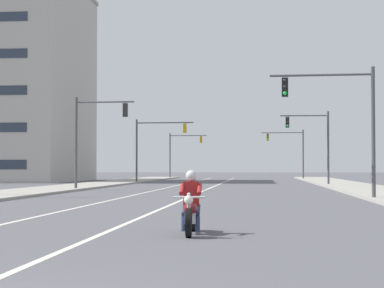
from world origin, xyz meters
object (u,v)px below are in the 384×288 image
traffic_signal_far_right (291,146)px  traffic_signal_near_left (92,129)px  traffic_signal_near_right (343,112)px  traffic_signal_far_left (181,148)px  traffic_signal_mid_left (153,140)px  traffic_signal_mid_right (315,137)px  motorcycle_with_rider (191,208)px

traffic_signal_far_right → traffic_signal_near_left: bearing=-109.2°
traffic_signal_near_right → traffic_signal_far_right: size_ratio=1.00×
traffic_signal_far_left → traffic_signal_mid_left: bearing=-89.1°
traffic_signal_mid_right → traffic_signal_far_left: size_ratio=1.00×
traffic_signal_near_right → traffic_signal_near_left: bearing=139.7°
motorcycle_with_rider → traffic_signal_far_right: traffic_signal_far_right is taller
traffic_signal_near_right → traffic_signal_far_left: size_ratio=1.00×
traffic_signal_near_right → traffic_signal_mid_left: (-14.17, 34.78, 0.05)m
traffic_signal_mid_right → traffic_signal_far_right: same height
traffic_signal_mid_right → traffic_signal_mid_left: size_ratio=1.00×
traffic_signal_near_left → traffic_signal_mid_right: 20.82m
traffic_signal_far_left → traffic_signal_near_left: bearing=-90.4°
traffic_signal_near_right → traffic_signal_mid_right: 26.43m
motorcycle_with_rider → traffic_signal_near_left: 31.62m
motorcycle_with_rider → traffic_signal_near_left: traffic_signal_near_left is taller
traffic_signal_mid_left → traffic_signal_mid_right: bearing=-29.3°
traffic_signal_near_right → traffic_signal_mid_left: same height
motorcycle_with_rider → traffic_signal_near_left: (-9.48, 29.96, 3.46)m
traffic_signal_mid_right → traffic_signal_mid_left: same height
traffic_signal_near_right → motorcycle_with_rider: bearing=-107.5°
traffic_signal_mid_right → traffic_signal_far_left: 39.38m
traffic_signal_near_left → traffic_signal_far_left: 50.01m
traffic_signal_far_right → motorcycle_with_rider: bearing=-94.3°
motorcycle_with_rider → traffic_signal_near_right: size_ratio=0.35×
traffic_signal_near_right → traffic_signal_near_left: size_ratio=1.00×
motorcycle_with_rider → traffic_signal_mid_left: (-8.72, 52.06, 3.56)m
motorcycle_with_rider → traffic_signal_near_right: 18.46m
motorcycle_with_rider → traffic_signal_mid_right: traffic_signal_mid_right is taller
traffic_signal_near_right → traffic_signal_mid_left: bearing=112.2°
traffic_signal_near_right → traffic_signal_near_left: (-14.93, 12.68, -0.05)m
traffic_signal_far_left → motorcycle_with_rider: bearing=-83.5°
traffic_signal_near_left → traffic_signal_near_right: bearing=-40.3°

